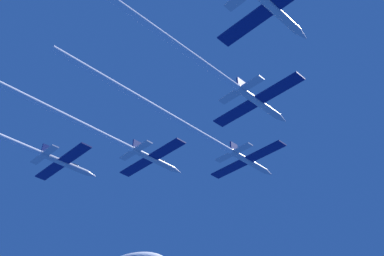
{
  "coord_description": "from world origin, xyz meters",
  "views": [
    {
      "loc": [
        47.16,
        -62.15,
        -47.88
      ],
      "look_at": [
        0.25,
        -16.17,
        0.1
      ],
      "focal_mm": 42.26,
      "sensor_mm": 36.0,
      "label": 1
    }
  ],
  "objects_px": {
    "jet_lead": "(199,133)",
    "jet_left_outer": "(4,138)",
    "jet_left_wing": "(92,129)",
    "jet_right_wing": "(203,63)"
  },
  "relations": [
    {
      "from": "jet_lead",
      "to": "jet_left_wing",
      "type": "xyz_separation_m",
      "value": [
        -13.14,
        -14.34,
        0.32
      ]
    },
    {
      "from": "jet_lead",
      "to": "jet_right_wing",
      "type": "height_order",
      "value": "jet_right_wing"
    },
    {
      "from": "jet_lead",
      "to": "jet_right_wing",
      "type": "bearing_deg",
      "value": -43.11
    },
    {
      "from": "jet_left_wing",
      "to": "jet_right_wing",
      "type": "xyz_separation_m",
      "value": [
        26.18,
        2.13,
        -0.25
      ]
    },
    {
      "from": "jet_right_wing",
      "to": "jet_left_wing",
      "type": "bearing_deg",
      "value": -175.35
    },
    {
      "from": "jet_lead",
      "to": "jet_left_outer",
      "type": "relative_size",
      "value": 1.06
    },
    {
      "from": "jet_right_wing",
      "to": "jet_left_outer",
      "type": "relative_size",
      "value": 1.03
    },
    {
      "from": "jet_left_outer",
      "to": "jet_lead",
      "type": "bearing_deg",
      "value": 42.93
    },
    {
      "from": "jet_left_wing",
      "to": "jet_left_outer",
      "type": "height_order",
      "value": "jet_left_wing"
    },
    {
      "from": "jet_left_wing",
      "to": "jet_right_wing",
      "type": "bearing_deg",
      "value": 4.65
    }
  ]
}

